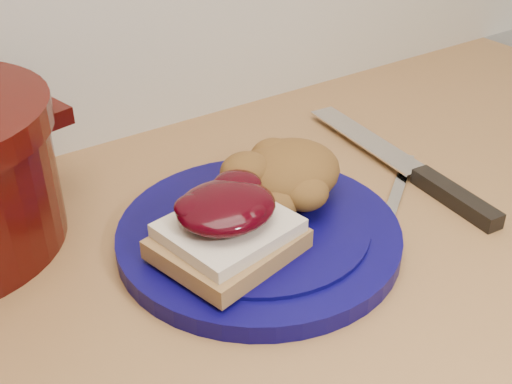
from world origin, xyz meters
TOP-DOWN VIEW (x-y plane):
  - plate at (0.05, 1.49)m, footprint 0.34×0.34m
  - sandwich at (-0.00, 1.47)m, footprint 0.15×0.14m
  - stuffing_mound at (0.11, 1.52)m, footprint 0.14×0.12m
  - chef_knife at (0.28, 1.47)m, footprint 0.06×0.34m
  - butter_knife at (0.25, 1.48)m, footprint 0.15×0.11m

SIDE VIEW (x-z plane):
  - butter_knife at x=0.25m, z-range 0.90..0.91m
  - chef_knife at x=0.28m, z-range 0.90..0.92m
  - plate at x=0.05m, z-range 0.90..0.92m
  - sandwich at x=0.00m, z-range 0.92..0.98m
  - stuffing_mound at x=0.11m, z-range 0.92..0.99m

